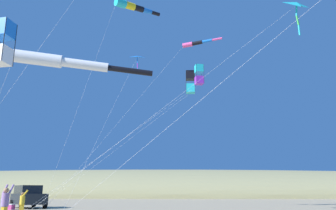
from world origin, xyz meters
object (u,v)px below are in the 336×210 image
object	(u,v)px
kite_delta_striped_overhead	(296,5)
parked_car	(28,196)
kite_box_black_fish_shape	(199,75)
kite_windsock_yellow_midlevel	(196,43)
person_child_green_jacket	(22,201)
kite_box_magenta_far_left	(2,43)
kite_windsock_teal_far_right	(132,7)
person_adult_flyer	(5,202)
kite_windsock_red_high_left	(64,62)
kite_box_small_distant	(190,82)
kite_delta_long_streamer_right	(137,58)
cooler_box	(11,207)

from	to	relation	value
kite_delta_striped_overhead	parked_car	bearing A→B (deg)	-124.01
kite_box_black_fish_shape	kite_windsock_yellow_midlevel	bearing A→B (deg)	178.62
person_child_green_jacket	kite_box_magenta_far_left	distance (m)	13.16
person_child_green_jacket	kite_windsock_teal_far_right	distance (m)	18.35
person_adult_flyer	kite_windsock_teal_far_right	distance (m)	20.26
parked_car	kite_box_magenta_far_left	size ratio (longest dim) A/B	0.72
kite_box_magenta_far_left	kite_windsock_red_high_left	distance (m)	5.79
kite_box_small_distant	kite_windsock_red_high_left	xyz separation A→B (m)	(15.55, -6.12, -3.88)
kite_box_small_distant	kite_box_magenta_far_left	world-z (taller)	kite_box_small_distant
kite_box_small_distant	kite_windsock_teal_far_right	size ratio (longest dim) A/B	0.71
person_adult_flyer	kite_windsock_red_high_left	world-z (taller)	kite_windsock_red_high_left
kite_delta_long_streamer_right	kite_windsock_red_high_left	xyz separation A→B (m)	(13.95, -1.42, -5.71)
person_child_green_jacket	kite_windsock_red_high_left	distance (m)	9.56
kite_windsock_yellow_midlevel	kite_delta_striped_overhead	size ratio (longest dim) A/B	1.12
person_child_green_jacket	kite_box_magenta_far_left	size ratio (longest dim) A/B	0.23
kite_windsock_yellow_midlevel	kite_windsock_red_high_left	size ratio (longest dim) A/B	1.71
kite_box_black_fish_shape	kite_windsock_red_high_left	xyz separation A→B (m)	(9.62, -6.63, -2.57)
person_adult_flyer	cooler_box	bearing A→B (deg)	-155.15
cooler_box	kite_box_small_distant	size ratio (longest dim) A/B	0.05
kite_box_small_distant	kite_delta_long_streamer_right	world-z (taller)	kite_delta_long_streamer_right
parked_car	person_child_green_jacket	bearing A→B (deg)	21.96
person_child_green_jacket	kite_box_small_distant	world-z (taller)	kite_box_small_distant
kite_windsock_yellow_midlevel	kite_box_black_fish_shape	size ratio (longest dim) A/B	1.52
kite_windsock_yellow_midlevel	kite_delta_long_streamer_right	distance (m)	6.82
kite_delta_striped_overhead	kite_box_magenta_far_left	distance (m)	14.59
person_child_green_jacket	kite_windsock_teal_far_right	xyz separation A→B (m)	(-6.72, 5.08, 16.31)
person_adult_flyer	kite_windsock_red_high_left	distance (m)	6.77
kite_box_black_fish_shape	kite_box_magenta_far_left	size ratio (longest dim) A/B	1.67
person_child_green_jacket	kite_windsock_red_high_left	bearing A→B (deg)	33.91
kite_delta_striped_overhead	kite_box_black_fish_shape	distance (m)	9.05
person_adult_flyer	parked_car	bearing A→B (deg)	-159.92
kite_windsock_red_high_left	parked_car	bearing A→B (deg)	-152.95
person_child_green_jacket	kite_box_black_fish_shape	size ratio (longest dim) A/B	0.14
person_child_green_jacket	kite_delta_striped_overhead	size ratio (longest dim) A/B	0.10
person_adult_flyer	kite_windsock_yellow_midlevel	bearing A→B (deg)	149.89
kite_delta_striped_overhead	kite_box_black_fish_shape	bearing A→B (deg)	-147.60
parked_car	person_child_green_jacket	size ratio (longest dim) A/B	3.08
person_child_green_jacket	kite_windsock_yellow_midlevel	distance (m)	21.42
parked_car	kite_windsock_red_high_left	bearing A→B (deg)	27.05
person_child_green_jacket	kite_windsock_red_high_left	xyz separation A→B (m)	(5.95, 4.00, 6.32)
person_child_green_jacket	kite_box_magenta_far_left	xyz separation A→B (m)	(11.53, 4.19, 4.78)
cooler_box	kite_box_magenta_far_left	distance (m)	20.47
person_child_green_jacket	kite_windsock_teal_far_right	size ratio (longest dim) A/B	0.08
kite_box_magenta_far_left	kite_windsock_teal_far_right	distance (m)	21.60
parked_car	kite_box_small_distant	distance (m)	17.02
kite_box_small_distant	kite_windsock_red_high_left	size ratio (longest dim) A/B	1.33
kite_windsock_yellow_midlevel	cooler_box	bearing A→B (deg)	-72.30
person_child_green_jacket	parked_car	bearing A→B (deg)	-158.04
kite_box_black_fish_shape	kite_windsock_teal_far_right	size ratio (longest dim) A/B	0.60
kite_delta_long_streamer_right	kite_box_small_distant	bearing A→B (deg)	108.67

